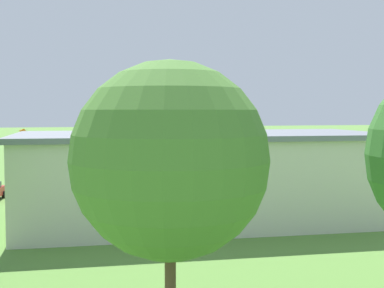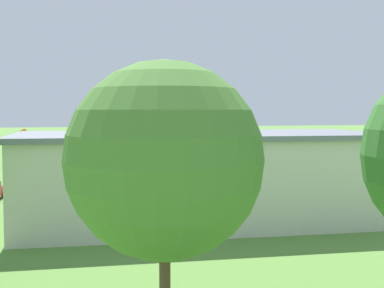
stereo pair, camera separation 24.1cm
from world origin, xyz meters
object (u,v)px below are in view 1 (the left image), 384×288
(biplane, at_px, (197,122))
(person_at_fence_line, at_px, (227,181))
(person_by_parked_cars, at_px, (88,183))
(person_beside_truck, at_px, (56,187))
(hangar, at_px, (202,177))
(person_walking_on_apron, at_px, (122,183))
(windsock, at_px, (22,133))
(tree_behind_hangar_right, at_px, (170,160))
(car_green, at_px, (284,182))
(person_watching_takeoff, at_px, (34,187))

(biplane, distance_m, person_at_fence_line, 19.19)
(person_by_parked_cars, relative_size, person_beside_truck, 1.04)
(hangar, xyz_separation_m, person_at_fence_line, (-6.55, -14.43, -2.37))
(hangar, height_order, biplane, biplane)
(hangar, xyz_separation_m, biplane, (-8.15, -32.73, 3.18))
(hangar, distance_m, person_walking_on_apron, 16.51)
(windsock, bearing_deg, tree_behind_hangar_right, 97.67)
(hangar, relative_size, tree_behind_hangar_right, 2.78)
(car_green, bearing_deg, tree_behind_hangar_right, 60.53)
(biplane, height_order, tree_behind_hangar_right, tree_behind_hangar_right)
(windsock, bearing_deg, car_green, 129.79)
(car_green, xyz_separation_m, person_watching_takeoff, (23.98, -2.17, 0.07))
(person_walking_on_apron, bearing_deg, windsock, -68.50)
(person_beside_truck, bearing_deg, hangar, 126.48)
(hangar, xyz_separation_m, windsock, (15.16, -44.39, 1.51))
(biplane, xyz_separation_m, person_watching_takeoff, (20.37, 18.48, -5.46))
(person_by_parked_cars, bearing_deg, car_green, 169.45)
(person_walking_on_apron, relative_size, tree_behind_hangar_right, 0.16)
(person_at_fence_line, relative_size, windsock, 0.30)
(car_green, distance_m, person_walking_on_apron, 16.12)
(car_green, relative_size, person_walking_on_apron, 3.12)
(person_beside_truck, distance_m, person_watching_takeoff, 2.00)
(car_green, relative_size, tree_behind_hangar_right, 0.50)
(person_at_fence_line, bearing_deg, person_walking_on_apron, -7.74)
(person_watching_takeoff, bearing_deg, windsock, -84.44)
(person_by_parked_cars, bearing_deg, biplane, -131.84)
(person_by_parked_cars, distance_m, person_walking_on_apron, 3.28)
(biplane, xyz_separation_m, tree_behind_hangar_right, (14.61, 52.89, -0.03))
(hangar, height_order, person_watching_takeoff, hangar)
(person_by_parked_cars, distance_m, person_beside_truck, 3.53)
(person_at_fence_line, bearing_deg, car_green, 155.66)
(person_beside_truck, height_order, person_at_fence_line, person_beside_truck)
(car_green, height_order, person_beside_truck, person_beside_truck)
(person_at_fence_line, bearing_deg, biplane, -95.00)
(hangar, distance_m, tree_behind_hangar_right, 21.41)
(person_beside_truck, distance_m, person_walking_on_apron, 6.64)
(windsock, bearing_deg, person_by_parked_cars, 105.48)
(hangar, height_order, person_beside_truck, hangar)
(person_watching_takeoff, height_order, windsock, windsock)
(person_watching_takeoff, bearing_deg, person_by_parked_cars, -164.91)
(biplane, relative_size, person_walking_on_apron, 5.09)
(biplane, height_order, windsock, biplane)
(tree_behind_hangar_right, bearing_deg, car_green, -119.47)
(person_at_fence_line, bearing_deg, person_beside_truck, 1.91)
(hangar, distance_m, person_by_parked_cars, 17.33)
(person_by_parked_cars, distance_m, tree_behind_hangar_right, 36.19)
(person_watching_takeoff, distance_m, person_walking_on_apron, 8.46)
(windsock, bearing_deg, person_walking_on_apron, 111.50)
(biplane, bearing_deg, windsock, -26.58)
(biplane, distance_m, person_by_parked_cars, 23.63)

